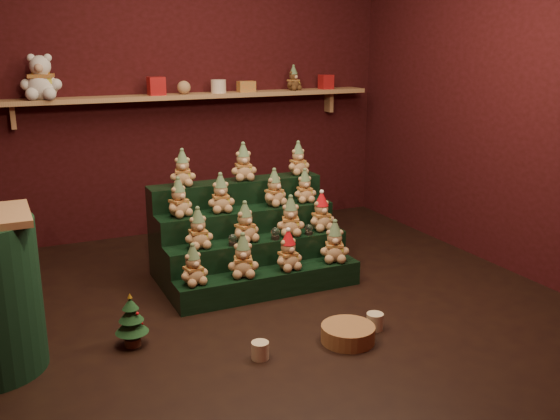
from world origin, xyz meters
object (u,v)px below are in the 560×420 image
snow_globe_b (275,233)px  mug_right (375,321)px  white_bear (41,71)px  brown_bear (293,78)px  snow_globe_a (233,240)px  mug_left (260,350)px  riser_tier_front (270,283)px  mini_christmas_tree (131,320)px  wicker_basket (348,334)px  snow_globe_c (309,229)px

snow_globe_b → mug_right: 1.06m
white_bear → brown_bear: bearing=14.0°
snow_globe_b → snow_globe_a: bearing=180.0°
mug_left → mug_right: (0.82, 0.04, 0.00)m
riser_tier_front → brown_bear: (1.00, 1.68, 1.34)m
mini_christmas_tree → wicker_basket: 1.32m
mug_left → white_bear: white_bear is taller
mug_right → riser_tier_front: bearing=115.5°
riser_tier_front → snow_globe_a: 0.42m
mini_christmas_tree → white_bear: size_ratio=0.74×
riser_tier_front → mini_christmas_tree: bearing=-161.0°
mini_christmas_tree → brown_bear: size_ratio=1.49×
mini_christmas_tree → mug_right: mini_christmas_tree is taller
snow_globe_a → snow_globe_c: size_ratio=1.04×
mug_left → white_bear: 3.06m
snow_globe_c → mini_christmas_tree: bearing=-160.2°
riser_tier_front → brown_bear: 2.37m
mug_left → brown_bear: 3.21m
wicker_basket → mug_right: bearing=16.2°
snow_globe_c → mug_right: snow_globe_c is taller
snow_globe_c → snow_globe_b: bearing=180.0°
mug_left → wicker_basket: size_ratio=0.31×
brown_bear → mug_left: bearing=-136.7°
snow_globe_a → white_bear: 2.19m
snow_globe_c → mug_left: size_ratio=0.80×
snow_globe_b → mini_christmas_tree: 1.33m
snow_globe_a → mini_christmas_tree: bearing=-148.1°
snow_globe_a → mug_right: 1.19m
mug_left → riser_tier_front: bearing=62.8°
riser_tier_front → brown_bear: bearing=59.2°
mug_left → wicker_basket: 0.58m
mini_christmas_tree → snow_globe_c: bearing=19.8°
snow_globe_a → snow_globe_b: size_ratio=0.93×
mug_left → mug_right: 0.82m
snow_globe_b → mug_right: (0.26, -0.96, -0.35)m
mug_left → wicker_basket: bearing=-2.9°
mini_christmas_tree → brown_bear: (2.08, 2.05, 1.27)m
wicker_basket → riser_tier_front: bearing=99.2°
riser_tier_front → mug_left: riser_tier_front is taller
snow_globe_c → mini_christmas_tree: (-1.47, -0.53, -0.24)m
snow_globe_c → mug_right: size_ratio=0.76×
snow_globe_a → white_bear: white_bear is taller
mini_christmas_tree → mug_left: size_ratio=3.30×
wicker_basket → snow_globe_a: bearing=109.3°
snow_globe_b → wicker_basket: bearing=-88.8°
snow_globe_a → wicker_basket: size_ratio=0.26×
mug_right → white_bear: 3.35m
riser_tier_front → brown_bear: brown_bear is taller
mini_christmas_tree → mug_left: 0.80m
brown_bear → snow_globe_a: bearing=-145.9°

